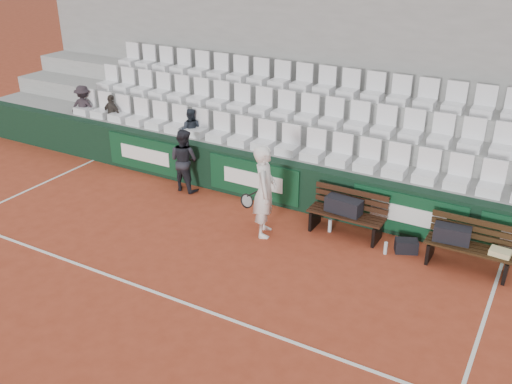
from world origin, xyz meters
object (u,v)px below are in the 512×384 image
Objects in this scene: spectator_c at (190,112)px; sports_bag_left at (344,206)px; water_bottle_far at (386,248)px; bench_left at (345,224)px; sports_bag_right at (452,234)px; tennis_player at (265,191)px; spectator_b at (111,98)px; water_bottle_near at (330,226)px; spectator_a at (82,91)px; bench_right at (468,258)px; sports_bag_ground at (406,246)px; ball_kid at (184,160)px.

sports_bag_left is at bearing 147.64° from spectator_c.
spectator_c is (-5.35, 1.42, 1.41)m from water_bottle_far.
bench_left is 2.39× the size of sports_bag_right.
bench_left is 0.81× the size of tennis_player.
spectator_b reaches higher than sports_bag_left.
spectator_c is at bearing 164.51° from water_bottle_near.
bench_left is at bearing 154.90° from spectator_a.
sports_bag_right is at bearing 174.50° from bench_right.
sports_bag_left is 1.40m from sports_bag_ground.
bench_left is at bearing 9.59° from water_bottle_near.
sports_bag_left is (-2.41, 0.13, 0.38)m from bench_right.
bench_left is at bearing 176.77° from sports_bag_ground.
water_bottle_near is 1.11× the size of water_bottle_far.
water_bottle_near is at bearing 178.81° from bench_right.
water_bottle_near is at bearing -170.41° from bench_left.
water_bottle_near is at bearing 179.43° from sports_bag_right.
water_bottle_near is at bearing -160.84° from sports_bag_left.
tennis_player is (-1.10, -0.70, 0.79)m from water_bottle_near.
sports_bag_ground is at bearing 39.42° from water_bottle_far.
bench_left is at bearing -178.58° from ball_kid.
spectator_a reaches higher than bench_left.
water_bottle_far is (-1.08, -0.26, -0.47)m from sports_bag_right.
sports_bag_left is at bearing 30.39° from tennis_player.
tennis_player reaches higher than sports_bag_left.
water_bottle_far is 0.17× the size of ball_kid.
sports_bag_left is at bearing 155.03° from spectator_a.
sports_bag_ground is at bearing -178.75° from ball_kid.
ball_kid is at bearing 149.58° from spectator_a.
tennis_player is 1.56× the size of spectator_a.
spectator_a is at bearing 172.25° from sports_bag_left.
sports_bag_right is at bearing -2.80° from sports_bag_left.
spectator_a is at bearing -18.62° from spectator_c.
spectator_a reaches higher than bench_right.
spectator_a reaches higher than sports_bag_right.
sports_bag_left is at bearing 176.83° from bench_right.
bench_left is 4.74m from spectator_c.
sports_bag_ground is at bearing -0.73° from water_bottle_near.
tennis_player is (-2.64, -0.68, 0.80)m from sports_bag_ground.
spectator_c is at bearing 165.13° from water_bottle_far.
spectator_a is (-6.49, 1.84, 0.67)m from tennis_player.
sports_bag_right is 1.21m from water_bottle_far.
water_bottle_near is 3.74m from ball_kid.
spectator_b reaches higher than bench_right.
water_bottle_far is at bearing -140.58° from sports_bag_ground.
water_bottle_far is 0.23× the size of spectator_c.
ball_kid is (-3.68, 0.23, 0.59)m from water_bottle_near.
tennis_player is 1.27× the size of ball_kid.
spectator_c is (-4.12, 1.14, 1.40)m from water_bottle_near.
spectator_b is (-5.49, 1.84, 0.61)m from tennis_player.
spectator_a is (-10.23, 1.20, 1.37)m from bench_right.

